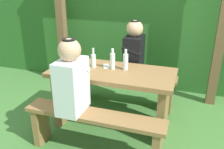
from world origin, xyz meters
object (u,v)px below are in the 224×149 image
bottle_center (112,60)px  bench_near (94,126)px  bench_far (125,82)px  drinking_glass (86,65)px  picnic_table (112,89)px  cell_phone (106,66)px  bottle_left (125,61)px  person_white_shirt (72,79)px  bottle_right (93,60)px  person_black_coat (134,50)px

bottle_center → bench_near: bearing=-88.8°
bench_near → bench_far: size_ratio=1.00×
bench_far → drinking_glass: (-0.29, -0.60, 0.42)m
picnic_table → bench_near: size_ratio=1.00×
cell_phone → bottle_left: bearing=-30.4°
person_white_shirt → bottle_right: size_ratio=3.18×
cell_phone → bench_far: bearing=52.1°
bottle_left → cell_phone: 0.26m
bench_near → bench_far: bearing=90.0°
bench_far → bottle_right: size_ratio=6.18×
person_black_coat → cell_phone: (-0.22, -0.45, -0.09)m
person_black_coat → bottle_right: size_ratio=3.18×
picnic_table → person_black_coat: size_ratio=1.95×
bottle_right → bottle_center: 0.23m
picnic_table → bottle_left: bearing=30.2°
bench_near → cell_phone: size_ratio=10.00×
bottle_left → bench_far: bearing=105.7°
person_black_coat → bottle_right: 0.62m
bottle_right → bench_near: bearing=-67.9°
person_white_shirt → drinking_glass: 0.50m
bench_near → person_black_coat: bearing=84.0°
person_white_shirt → bottle_left: size_ratio=3.03×
picnic_table → drinking_glass: 0.40m
cell_phone → bottle_right: bearing=177.4°
bench_far → bottle_right: bearing=-115.7°
bench_near → drinking_glass: 0.72m
person_black_coat → person_white_shirt: bearing=-106.8°
bottle_right → picnic_table: bearing=-10.8°
person_black_coat → bottle_left: (0.02, -0.47, 0.01)m
picnic_table → bottle_left: bottle_left is taller
drinking_glass → bottle_left: bearing=16.9°
bench_far → person_white_shirt: person_white_shirt is taller
bench_near → person_white_shirt: 0.51m
drinking_glass → cell_phone: size_ratio=0.69×
drinking_glass → bottle_center: bearing=21.1°
person_white_shirt → person_black_coat: 1.14m
bench_near → person_black_coat: (0.12, 1.10, 0.47)m
bench_near → drinking_glass: (-0.29, 0.50, 0.42)m
person_white_shirt → drinking_glass: bearing=99.0°
person_black_coat → cell_phone: bearing=-116.4°
bench_near → bottle_left: size_ratio=5.89×
cell_phone → drinking_glass: bearing=-165.4°
picnic_table → bottle_center: bearing=103.1°
bench_far → bottle_left: 0.68m
bench_near → person_white_shirt: bearing=179.1°
person_black_coat → bottle_left: person_black_coat is taller
picnic_table → bench_near: picnic_table is taller
picnic_table → person_black_coat: bearing=78.1°
picnic_table → person_white_shirt: 0.67m
drinking_glass → bottle_right: 0.12m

